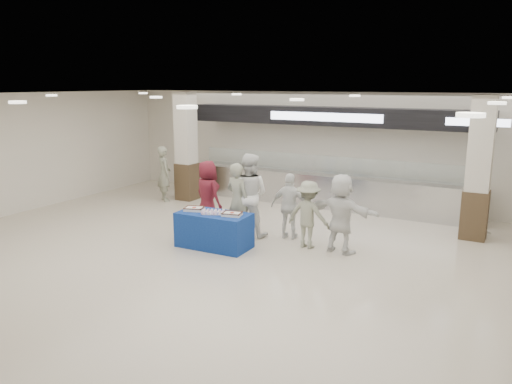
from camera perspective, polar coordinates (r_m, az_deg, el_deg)
The scene contains 15 objects.
ground at distance 9.75m, azimuth -3.76°, elevation -8.33°, with size 14.00×14.00×0.00m, color beige.
serving_line at distance 14.14m, azimuth 8.16°, elevation 2.93°, with size 8.70×0.85×2.80m.
column_left at distance 14.99m, azimuth -7.98°, elevation 4.90°, with size 0.55×0.55×3.20m.
column_right at distance 12.03m, azimuth 24.10°, elevation 2.13°, with size 0.55×0.55×3.20m.
display_table at distance 10.69m, azimuth -4.81°, elevation -4.36°, with size 1.55×0.78×0.75m, color navy.
sheet_cake_left at distance 10.84m, azimuth -7.08°, elevation -1.88°, with size 0.47×0.42×0.09m.
sheet_cake_right at distance 10.34m, azimuth -2.74°, elevation -2.49°, with size 0.44×0.38×0.08m.
cupcake_tray at distance 10.54m, azimuth -4.94°, elevation -2.30°, with size 0.50×0.45×0.07m.
civilian_maroon at distance 12.01m, azimuth -5.54°, elevation -0.30°, with size 0.80×0.52×1.65m, color maroon.
soldier_a at distance 11.20m, azimuth -2.11°, elevation -0.99°, with size 0.63×0.41×1.72m, color gray.
chef_tall at distance 11.33m, azimuth -0.85°, elevation -0.34°, with size 0.92×0.72×1.90m, color white.
chef_short at distance 11.18m, azimuth 3.91°, elevation -1.63°, with size 0.87×0.36×1.49m, color white.
soldier_b at distance 10.60m, azimuth 5.99°, elevation -2.58°, with size 0.93×0.54×1.44m, color gray.
civilian_white at distance 10.35m, azimuth 9.71°, elevation -2.44°, with size 1.54×0.49×1.66m, color white.
soldier_bg at distance 14.99m, azimuth -10.44°, elevation 2.07°, with size 0.60×0.39×1.64m, color gray.
Camera 1 is at (4.99, -7.64, 3.43)m, focal length 35.00 mm.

